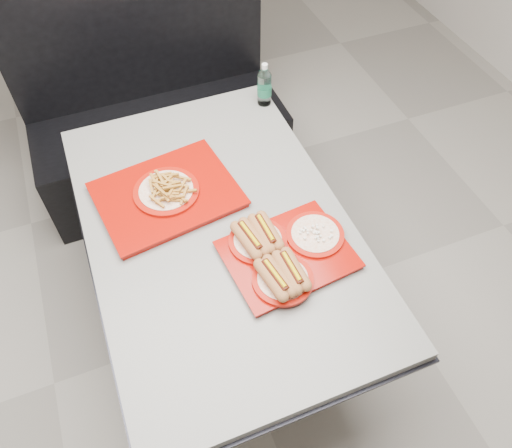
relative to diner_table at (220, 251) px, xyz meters
name	(u,v)px	position (x,y,z in m)	size (l,w,h in m)	color
ground	(227,323)	(0.00, 0.00, -0.58)	(6.00, 6.00, 0.00)	gray
diner_table	(220,251)	(0.00, 0.00, 0.00)	(0.92, 1.42, 0.75)	black
booth_bench	(156,116)	(0.00, 1.09, -0.18)	(1.30, 0.57, 1.35)	black
tray_near	(283,253)	(0.16, -0.22, 0.20)	(0.44, 0.37, 0.09)	#980C04
tray_far	(167,192)	(-0.13, 0.19, 0.19)	(0.54, 0.45, 0.10)	#980C04
water_bottle	(264,87)	(0.41, 0.57, 0.25)	(0.06, 0.06, 0.19)	silver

